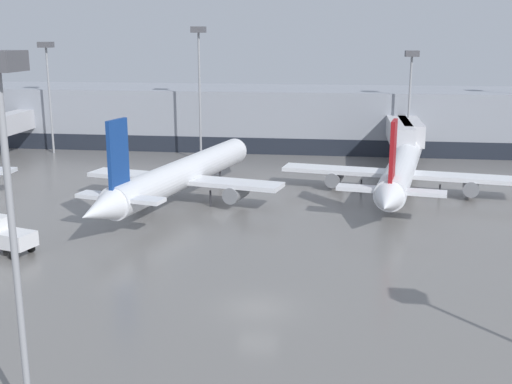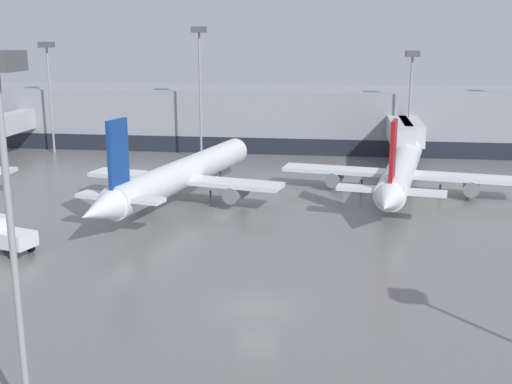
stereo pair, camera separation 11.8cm
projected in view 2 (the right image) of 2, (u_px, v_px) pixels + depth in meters
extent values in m
plane|color=slate|center=(257.00, 308.00, 41.11)|extent=(320.00, 320.00, 0.00)
cube|color=gray|center=(309.00, 117.00, 99.70)|extent=(160.00, 16.00, 9.00)
cube|color=#1E232D|center=(306.00, 147.00, 92.74)|extent=(156.80, 0.10, 2.40)
cube|color=#BCBCC1|center=(411.00, 131.00, 84.87)|extent=(2.60, 10.98, 2.80)
cylinder|color=#3F4247|center=(413.00, 160.00, 80.88)|extent=(0.44, 0.44, 3.20)
cube|color=#BCBCC1|center=(400.00, 133.00, 83.57)|extent=(2.60, 14.08, 2.80)
cylinder|color=#3F4247|center=(403.00, 165.00, 78.10)|extent=(0.44, 0.44, 3.20)
cube|color=#BCBCC1|center=(5.00, 124.00, 91.25)|extent=(2.60, 12.87, 2.80)
cylinder|color=silver|center=(402.00, 167.00, 70.87)|extent=(7.51, 27.37, 3.02)
cone|color=silver|center=(412.00, 145.00, 85.04)|extent=(3.38, 3.75, 2.86)
cone|color=silver|center=(387.00, 202.00, 56.14)|extent=(3.43, 4.91, 2.71)
cube|color=silver|center=(401.00, 174.00, 70.38)|extent=(26.47, 7.45, 0.44)
cube|color=silver|center=(391.00, 190.00, 59.17)|extent=(10.15, 3.38, 0.35)
cube|color=maroon|center=(393.00, 153.00, 58.32)|extent=(0.82, 2.82, 5.90)
cylinder|color=slate|center=(335.00, 178.00, 72.72)|extent=(2.20, 3.65, 1.66)
cylinder|color=slate|center=(471.00, 187.00, 68.49)|extent=(2.20, 3.65, 1.66)
cylinder|color=#2D2D33|center=(407.00, 170.00, 79.58)|extent=(0.20, 0.20, 1.42)
cylinder|color=#2D2D33|center=(362.00, 186.00, 71.31)|extent=(0.20, 0.20, 1.42)
cylinder|color=#2D2D33|center=(440.00, 191.00, 68.89)|extent=(0.20, 0.20, 1.42)
cylinder|color=silver|center=(186.00, 172.00, 67.06)|extent=(9.05, 27.52, 3.02)
cone|color=silver|center=(241.00, 148.00, 81.10)|extent=(3.53, 3.87, 2.87)
cone|color=silver|center=(98.00, 211.00, 52.48)|extent=(3.65, 5.02, 2.72)
cube|color=silver|center=(183.00, 179.00, 66.58)|extent=(21.49, 7.81, 0.44)
cube|color=silver|center=(120.00, 198.00, 55.47)|extent=(8.29, 3.52, 0.35)
cube|color=navy|center=(118.00, 155.00, 54.58)|extent=(0.98, 2.85, 6.20)
cylinder|color=slate|center=(134.00, 183.00, 68.82)|extent=(2.39, 3.76, 1.66)
cylinder|color=slate|center=(236.00, 193.00, 64.78)|extent=(2.39, 3.76, 1.66)
cylinder|color=#2D2D33|center=(220.00, 176.00, 75.73)|extent=(0.20, 0.20, 1.69)
cylinder|color=#2D2D33|center=(152.00, 193.00, 67.50)|extent=(0.20, 0.20, 1.69)
cylinder|color=#2D2D33|center=(211.00, 199.00, 65.18)|extent=(0.20, 0.20, 1.69)
cube|color=silver|center=(17.00, 239.00, 50.74)|extent=(3.06, 2.78, 1.21)
cylinder|color=black|center=(7.00, 244.00, 52.67)|extent=(0.74, 0.44, 0.70)
cylinder|color=black|center=(13.00, 255.00, 49.94)|extent=(0.74, 0.44, 0.70)
cylinder|color=black|center=(31.00, 248.00, 51.65)|extent=(0.74, 0.44, 0.70)
cylinder|color=gray|center=(14.00, 262.00, 26.82)|extent=(0.30, 0.30, 15.69)
cylinder|color=gray|center=(200.00, 98.00, 87.49)|extent=(0.30, 0.30, 17.29)
cube|color=#4C4C51|center=(199.00, 30.00, 85.32)|extent=(1.80, 1.80, 0.80)
cylinder|color=gray|center=(409.00, 110.00, 87.42)|extent=(0.30, 0.30, 14.17)
cube|color=#4C4C51|center=(413.00, 54.00, 85.63)|extent=(1.80, 1.80, 0.80)
cylinder|color=gray|center=(51.00, 101.00, 93.23)|extent=(0.30, 0.30, 15.24)
cube|color=#4C4C51|center=(46.00, 45.00, 91.31)|extent=(1.80, 1.80, 0.80)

